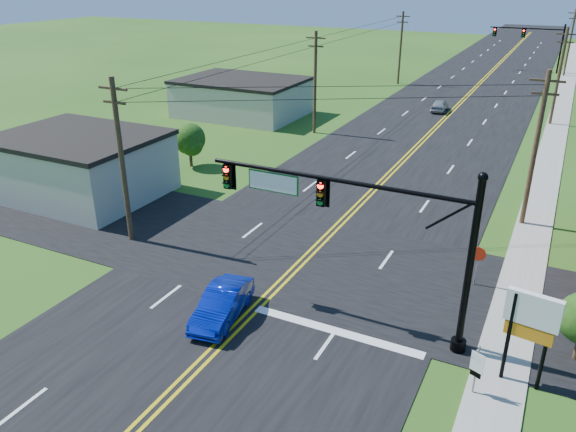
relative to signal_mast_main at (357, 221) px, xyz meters
The scene contains 20 objects.
ground 10.27m from the signal_mast_main, 118.47° to the right, with size 260.00×260.00×0.00m, color #234714.
road_main 42.49m from the signal_mast_main, 95.90° to the left, with size 16.00×220.00×0.04m, color black.
road_cross 7.56m from the signal_mast_main, 137.32° to the left, with size 70.00×10.00×0.04m, color black.
sidewalk 32.93m from the signal_mast_main, 79.10° to the left, with size 2.00×160.00×0.08m, color gray.
signal_mast_main is the anchor object (origin of this frame).
signal_mast_far 72.00m from the signal_mast_main, 89.92° to the left, with size 10.98×0.60×7.48m.
cream_bldg_near 22.33m from the signal_mast_main, 164.29° to the left, with size 10.20×8.20×4.10m.
cream_bldg_far 38.12m from the signal_mast_main, 127.88° to the left, with size 12.20×9.20×3.70m.
utility_pole_left_a 13.98m from the signal_mast_main, behind, with size 1.80×0.28×9.00m.
utility_pole_left_b 30.34m from the signal_mast_main, 117.14° to the left, with size 1.80×0.28×9.00m.
utility_pole_left_c 55.74m from the signal_mast_main, 104.37° to the left, with size 1.80×0.28×9.00m.
utility_pole_right_a 15.03m from the signal_mast_main, 68.69° to the left, with size 1.80×0.28×9.00m.
utility_pole_right_b 40.37m from the signal_mast_main, 82.22° to the left, with size 1.80×0.28×9.00m.
utility_pole_right_c 70.21m from the signal_mast_main, 85.54° to the left, with size 1.80×0.28×9.00m.
tree_left 23.22m from the signal_mast_main, 142.64° to the left, with size 2.40×2.40×3.37m.
blue_car 6.89m from the signal_mast_main, 155.92° to the right, with size 1.45×4.16×1.37m, color #071AA4.
distant_car 41.16m from the signal_mast_main, 97.57° to the left, with size 1.48×3.69×1.26m, color #A3A3A7.
route_sign 6.89m from the signal_mast_main, 22.90° to the right, with size 0.48×0.22×2.04m.
stop_sign 7.61m from the signal_mast_main, 52.74° to the left, with size 0.73×0.09×2.05m.
pylon_sign 7.19m from the signal_mast_main, ahead, with size 1.86×0.51×3.78m.
Camera 1 is at (10.92, -11.29, 13.87)m, focal length 35.00 mm.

